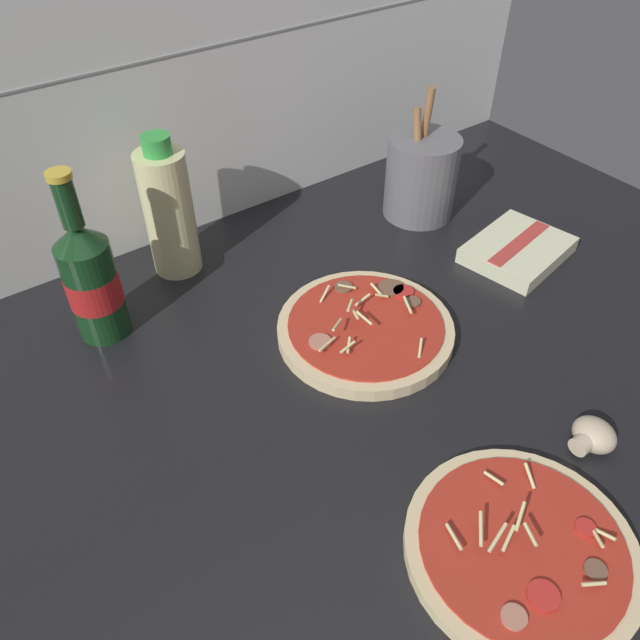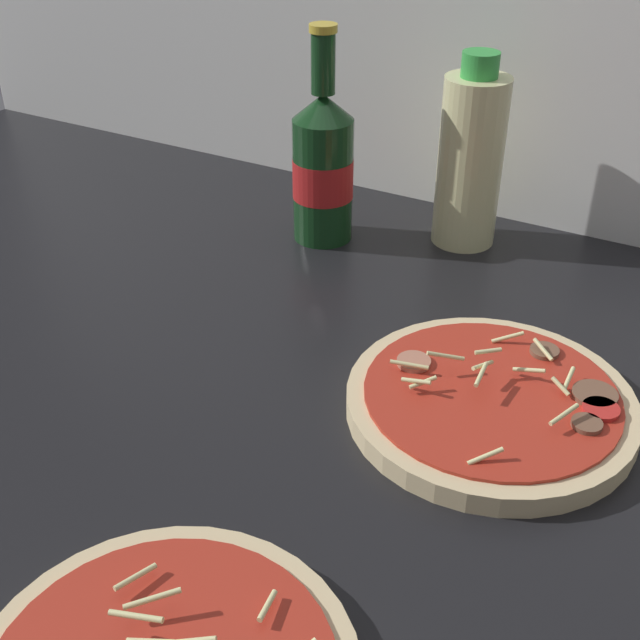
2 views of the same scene
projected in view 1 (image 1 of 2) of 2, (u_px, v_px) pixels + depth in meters
counter_slab at (303, 440)px, 71.99cm from camera, size 160.00×90.00×2.50cm
tile_backsplash at (97, 71)px, 80.11cm from camera, size 160.00×1.13×60.00cm
pizza_near at (521, 549)px, 59.77cm from camera, size 22.44×22.44×4.07cm
pizza_far at (365, 329)px, 82.66cm from camera, size 23.38×23.38×4.79cm
beer_bottle at (91, 279)px, 78.34cm from camera, size 6.76×6.76×23.62cm
oil_bottle at (169, 211)px, 88.16cm from camera, size 7.07×7.07×21.11cm
mushroom_left at (593, 436)px, 68.73cm from camera, size 5.21×4.96×3.47cm
utensil_crock at (421, 176)px, 101.41cm from camera, size 11.64×11.64×20.95cm
dish_towel at (518, 250)px, 95.75cm from camera, size 17.46×14.79×2.56cm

